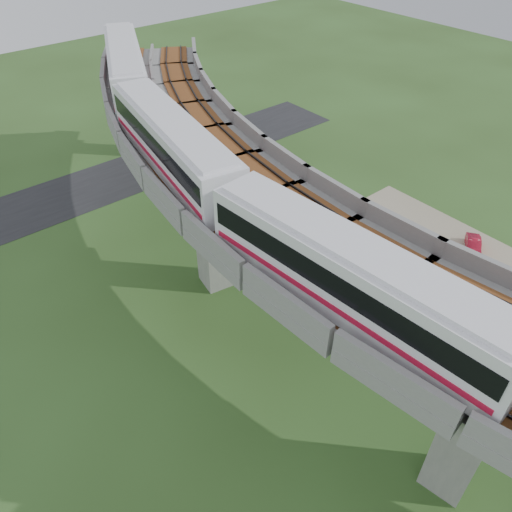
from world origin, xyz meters
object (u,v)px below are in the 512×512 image
at_px(car_red, 473,245).
at_px(car_dark, 385,284).
at_px(metro_train, 286,191).
at_px(car_white, 498,356).

relative_size(car_red, car_dark, 0.67).
height_order(metro_train, car_dark, metro_train).
relative_size(car_white, car_red, 0.98).
xyz_separation_m(car_white, car_dark, (-0.31, 9.24, 0.16)).
bearing_deg(metro_train, car_white, -45.40).
bearing_deg(metro_train, car_red, -7.60).
relative_size(metro_train, car_dark, 12.93).
xyz_separation_m(car_white, car_red, (9.45, 7.67, -0.01)).
xyz_separation_m(car_red, car_dark, (-9.76, 1.56, 0.17)).
distance_m(car_red, car_dark, 9.89).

